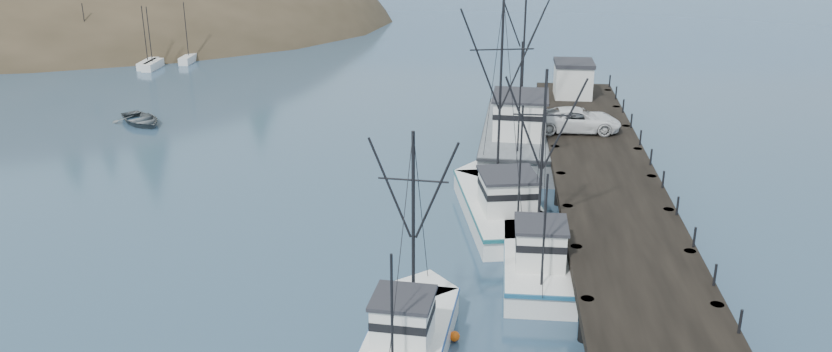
{
  "coord_description": "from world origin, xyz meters",
  "views": [
    {
      "loc": [
        7.14,
        -28.99,
        18.37
      ],
      "look_at": [
        3.14,
        13.36,
        2.5
      ],
      "focal_mm": 35.0,
      "sensor_mm": 36.0,
      "label": 1
    }
  ],
  "objects_px": {
    "work_vessel": "(520,133)",
    "motorboat": "(141,124)",
    "trawler_near": "(537,258)",
    "pier_shed": "(573,79)",
    "pickup_truck": "(578,120)",
    "trawler_mid": "(410,335)",
    "pier": "(606,179)",
    "trawler_far": "(500,204)"
  },
  "relations": [
    {
      "from": "pier",
      "to": "trawler_mid",
      "type": "xyz_separation_m",
      "value": [
        -9.81,
        -16.58,
        -0.87
      ]
    },
    {
      "from": "trawler_near",
      "to": "trawler_mid",
      "type": "relative_size",
      "value": 1.08
    },
    {
      "from": "work_vessel",
      "to": "motorboat",
      "type": "relative_size",
      "value": 3.48
    },
    {
      "from": "pier_shed",
      "to": "trawler_far",
      "type": "bearing_deg",
      "value": -105.72
    },
    {
      "from": "trawler_far",
      "to": "work_vessel",
      "type": "bearing_deg",
      "value": 83.68
    },
    {
      "from": "pier",
      "to": "trawler_mid",
      "type": "distance_m",
      "value": 19.28
    },
    {
      "from": "trawler_mid",
      "to": "pier_shed",
      "type": "xyz_separation_m",
      "value": [
        9.35,
        34.3,
        2.6
      ]
    },
    {
      "from": "trawler_near",
      "to": "pickup_truck",
      "type": "distance_m",
      "value": 17.89
    },
    {
      "from": "pier",
      "to": "trawler_near",
      "type": "relative_size",
      "value": 4.25
    },
    {
      "from": "trawler_far",
      "to": "pickup_truck",
      "type": "height_order",
      "value": "trawler_far"
    },
    {
      "from": "motorboat",
      "to": "work_vessel",
      "type": "bearing_deg",
      "value": -53.0
    },
    {
      "from": "trawler_near",
      "to": "trawler_far",
      "type": "height_order",
      "value": "trawler_far"
    },
    {
      "from": "trawler_mid",
      "to": "pickup_truck",
      "type": "distance_m",
      "value": 26.61
    },
    {
      "from": "work_vessel",
      "to": "trawler_far",
      "type": "bearing_deg",
      "value": -96.32
    },
    {
      "from": "pickup_truck",
      "to": "trawler_mid",
      "type": "bearing_deg",
      "value": 159.14
    },
    {
      "from": "trawler_far",
      "to": "work_vessel",
      "type": "xyz_separation_m",
      "value": [
        1.37,
        12.42,
        0.41
      ]
    },
    {
      "from": "trawler_mid",
      "to": "pickup_truck",
      "type": "relative_size",
      "value": 1.67
    },
    {
      "from": "motorboat",
      "to": "trawler_near",
      "type": "bearing_deg",
      "value": -83.46
    },
    {
      "from": "work_vessel",
      "to": "motorboat",
      "type": "height_order",
      "value": "work_vessel"
    },
    {
      "from": "pier",
      "to": "trawler_far",
      "type": "xyz_separation_m",
      "value": [
        -6.08,
        -2.27,
        -0.87
      ]
    },
    {
      "from": "pier_shed",
      "to": "motorboat",
      "type": "distance_m",
      "value": 34.03
    },
    {
      "from": "pier_shed",
      "to": "motorboat",
      "type": "height_order",
      "value": "pier_shed"
    },
    {
      "from": "trawler_near",
      "to": "trawler_mid",
      "type": "bearing_deg",
      "value": -126.08
    },
    {
      "from": "trawler_far",
      "to": "motorboat",
      "type": "xyz_separation_m",
      "value": [
        -27.99,
        15.98,
        -0.82
      ]
    },
    {
      "from": "trawler_mid",
      "to": "motorboat",
      "type": "relative_size",
      "value": 1.98
    },
    {
      "from": "pier",
      "to": "motorboat",
      "type": "xyz_separation_m",
      "value": [
        -34.08,
        13.72,
        -1.69
      ]
    },
    {
      "from": "pier_shed",
      "to": "pickup_truck",
      "type": "relative_size",
      "value": 0.56
    },
    {
      "from": "trawler_mid",
      "to": "trawler_far",
      "type": "height_order",
      "value": "trawler_far"
    },
    {
      "from": "trawler_mid",
      "to": "motorboat",
      "type": "xyz_separation_m",
      "value": [
        -24.27,
        30.3,
        -0.82
      ]
    },
    {
      "from": "trawler_mid",
      "to": "trawler_near",
      "type": "bearing_deg",
      "value": 53.92
    },
    {
      "from": "trawler_far",
      "to": "work_vessel",
      "type": "height_order",
      "value": "work_vessel"
    },
    {
      "from": "trawler_near",
      "to": "pier_shed",
      "type": "relative_size",
      "value": 3.23
    },
    {
      "from": "pier_shed",
      "to": "work_vessel",
      "type": "bearing_deg",
      "value": -119.32
    },
    {
      "from": "pier",
      "to": "pickup_truck",
      "type": "relative_size",
      "value": 7.67
    },
    {
      "from": "pier",
      "to": "trawler_near",
      "type": "bearing_deg",
      "value": -115.49
    },
    {
      "from": "pier",
      "to": "trawler_near",
      "type": "xyz_separation_m",
      "value": [
        -4.31,
        -9.03,
        -0.87
      ]
    },
    {
      "from": "trawler_mid",
      "to": "work_vessel",
      "type": "distance_m",
      "value": 27.21
    },
    {
      "from": "pier_shed",
      "to": "pickup_truck",
      "type": "bearing_deg",
      "value": -92.75
    },
    {
      "from": "work_vessel",
      "to": "motorboat",
      "type": "xyz_separation_m",
      "value": [
        -29.37,
        3.56,
        -1.23
      ]
    },
    {
      "from": "pier_shed",
      "to": "motorboat",
      "type": "relative_size",
      "value": 0.66
    },
    {
      "from": "trawler_near",
      "to": "motorboat",
      "type": "bearing_deg",
      "value": 142.62
    },
    {
      "from": "trawler_near",
      "to": "pier",
      "type": "bearing_deg",
      "value": 64.51
    }
  ]
}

